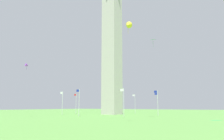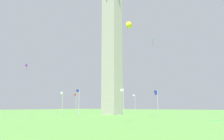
{
  "view_description": "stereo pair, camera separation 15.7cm",
  "coord_description": "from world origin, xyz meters",
  "px_view_note": "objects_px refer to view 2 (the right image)",
  "views": [
    {
      "loc": [
        -41.73,
        61.98,
        2.63
      ],
      "look_at": [
        0.0,
        0.0,
        14.82
      ],
      "focal_mm": 35.85,
      "sensor_mm": 36.0,
      "label": 1
    },
    {
      "loc": [
        -41.86,
        61.89,
        2.63
      ],
      "look_at": [
        0.0,
        0.0,
        14.82
      ],
      "focal_mm": 35.85,
      "sensor_mm": 36.0,
      "label": 2
    }
  ],
  "objects_px": {
    "flagpole_n": "(76,102)",
    "flagpole_ne": "(62,102)",
    "obelisk_monument": "(112,45)",
    "flagpole_nw": "(104,103)",
    "flagpole_sw": "(158,102)",
    "kite_yellow_delta": "(128,25)",
    "flagpole_s": "(157,101)",
    "kite_purple_delta": "(27,65)",
    "flagpole_w": "(135,103)",
    "flagpole_se": "(123,101)",
    "kite_green_diamond": "(153,40)",
    "picnic_blanket_near_first_person": "(215,120)",
    "flagpole_e": "(79,101)"
  },
  "relations": [
    {
      "from": "flagpole_sw",
      "to": "flagpole_nw",
      "type": "relative_size",
      "value": 1.0
    },
    {
      "from": "flagpole_n",
      "to": "kite_green_diamond",
      "type": "relative_size",
      "value": 3.75
    },
    {
      "from": "flagpole_w",
      "to": "flagpole_e",
      "type": "bearing_deg",
      "value": 90.0
    },
    {
      "from": "flagpole_se",
      "to": "flagpole_s",
      "type": "relative_size",
      "value": 1.0
    },
    {
      "from": "flagpole_se",
      "to": "kite_yellow_delta",
      "type": "height_order",
      "value": "kite_yellow_delta"
    },
    {
      "from": "kite_green_diamond",
      "to": "flagpole_sw",
      "type": "bearing_deg",
      "value": -68.77
    },
    {
      "from": "flagpole_w",
      "to": "picnic_blanket_near_first_person",
      "type": "xyz_separation_m",
      "value": [
        -33.92,
        31.04,
        -4.06
      ]
    },
    {
      "from": "obelisk_monument",
      "to": "flagpole_s",
      "type": "xyz_separation_m",
      "value": [
        -16.01,
        0.0,
        -19.39
      ]
    },
    {
      "from": "flagpole_s",
      "to": "flagpole_w",
      "type": "xyz_separation_m",
      "value": [
        16.07,
        -16.07,
        0.0
      ]
    },
    {
      "from": "obelisk_monument",
      "to": "flagpole_nw",
      "type": "distance_m",
      "value": 25.21
    },
    {
      "from": "flagpole_s",
      "to": "flagpole_sw",
      "type": "bearing_deg",
      "value": -67.5
    },
    {
      "from": "flagpole_se",
      "to": "flagpole_nw",
      "type": "height_order",
      "value": "same"
    },
    {
      "from": "flagpole_n",
      "to": "flagpole_nw",
      "type": "height_order",
      "value": "same"
    },
    {
      "from": "flagpole_se",
      "to": "flagpole_ne",
      "type": "bearing_deg",
      "value": -0.0
    },
    {
      "from": "flagpole_ne",
      "to": "flagpole_w",
      "type": "height_order",
      "value": "same"
    },
    {
      "from": "flagpole_ne",
      "to": "kite_green_diamond",
      "type": "xyz_separation_m",
      "value": [
        -32.29,
        1.9,
        14.45
      ]
    },
    {
      "from": "flagpole_sw",
      "to": "picnic_blanket_near_first_person",
      "type": "distance_m",
      "value": 34.91
    },
    {
      "from": "flagpole_s",
      "to": "flagpole_nw",
      "type": "xyz_separation_m",
      "value": [
        27.44,
        -11.36,
        0.0
      ]
    },
    {
      "from": "kite_yellow_delta",
      "to": "kite_green_diamond",
      "type": "bearing_deg",
      "value": -79.73
    },
    {
      "from": "flagpole_w",
      "to": "kite_purple_delta",
      "type": "bearing_deg",
      "value": 80.53
    },
    {
      "from": "flagpole_se",
      "to": "flagpole_w",
      "type": "bearing_deg",
      "value": -67.5
    },
    {
      "from": "kite_green_diamond",
      "to": "kite_yellow_delta",
      "type": "xyz_separation_m",
      "value": [
        -3.21,
        17.7,
        -2.48
      ]
    },
    {
      "from": "obelisk_monument",
      "to": "flagpole_e",
      "type": "bearing_deg",
      "value": 89.77
    },
    {
      "from": "flagpole_n",
      "to": "flagpole_w",
      "type": "height_order",
      "value": "same"
    },
    {
      "from": "flagpole_n",
      "to": "flagpole_ne",
      "type": "relative_size",
      "value": 1.0
    },
    {
      "from": "flagpole_ne",
      "to": "flagpole_w",
      "type": "xyz_separation_m",
      "value": [
        -11.36,
        -27.44,
        0.0
      ]
    },
    {
      "from": "flagpole_se",
      "to": "flagpole_s",
      "type": "bearing_deg",
      "value": -112.5
    },
    {
      "from": "flagpole_sw",
      "to": "flagpole_nw",
      "type": "xyz_separation_m",
      "value": [
        22.73,
        -0.0,
        0.0
      ]
    },
    {
      "from": "flagpole_ne",
      "to": "kite_yellow_delta",
      "type": "xyz_separation_m",
      "value": [
        -35.5,
        19.6,
        11.97
      ]
    },
    {
      "from": "flagpole_sw",
      "to": "flagpole_ne",
      "type": "bearing_deg",
      "value": 45.0
    },
    {
      "from": "flagpole_s",
      "to": "kite_purple_delta",
      "type": "height_order",
      "value": "kite_purple_delta"
    },
    {
      "from": "flagpole_w",
      "to": "flagpole_se",
      "type": "bearing_deg",
      "value": 112.5
    },
    {
      "from": "obelisk_monument",
      "to": "kite_yellow_delta",
      "type": "bearing_deg",
      "value": 127.86
    },
    {
      "from": "flagpole_ne",
      "to": "kite_yellow_delta",
      "type": "relative_size",
      "value": 3.28
    },
    {
      "from": "flagpole_s",
      "to": "kite_purple_delta",
      "type": "relative_size",
      "value": 4.24
    },
    {
      "from": "flagpole_ne",
      "to": "flagpole_w",
      "type": "relative_size",
      "value": 1.0
    },
    {
      "from": "flagpole_ne",
      "to": "flagpole_w",
      "type": "distance_m",
      "value": 29.7
    },
    {
      "from": "flagpole_n",
      "to": "flagpole_ne",
      "type": "xyz_separation_m",
      "value": [
        -4.71,
        11.36,
        0.0
      ]
    },
    {
      "from": "flagpole_ne",
      "to": "flagpole_sw",
      "type": "relative_size",
      "value": 1.0
    },
    {
      "from": "flagpole_ne",
      "to": "flagpole_nw",
      "type": "xyz_separation_m",
      "value": [
        -0.0,
        -22.73,
        0.0
      ]
    },
    {
      "from": "obelisk_monument",
      "to": "kite_yellow_delta",
      "type": "xyz_separation_m",
      "value": [
        -24.07,
        30.97,
        -7.42
      ]
    },
    {
      "from": "flagpole_se",
      "to": "flagpole_w",
      "type": "distance_m",
      "value": 29.7
    },
    {
      "from": "flagpole_nw",
      "to": "flagpole_s",
      "type": "bearing_deg",
      "value": 157.5
    },
    {
      "from": "flagpole_sw",
      "to": "flagpole_nw",
      "type": "bearing_deg",
      "value": -0.0
    },
    {
      "from": "flagpole_e",
      "to": "flagpole_se",
      "type": "relative_size",
      "value": 1.0
    },
    {
      "from": "flagpole_n",
      "to": "picnic_blanket_near_first_person",
      "type": "relative_size",
      "value": 4.1
    },
    {
      "from": "flagpole_n",
      "to": "flagpole_ne",
      "type": "bearing_deg",
      "value": 112.5
    },
    {
      "from": "flagpole_ne",
      "to": "picnic_blanket_near_first_person",
      "type": "xyz_separation_m",
      "value": [
        -45.28,
        3.6,
        -4.06
      ]
    },
    {
      "from": "flagpole_nw",
      "to": "picnic_blanket_near_first_person",
      "type": "height_order",
      "value": "flagpole_nw"
    },
    {
      "from": "flagpole_sw",
      "to": "flagpole_se",
      "type": "bearing_deg",
      "value": 90.0
    }
  ]
}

